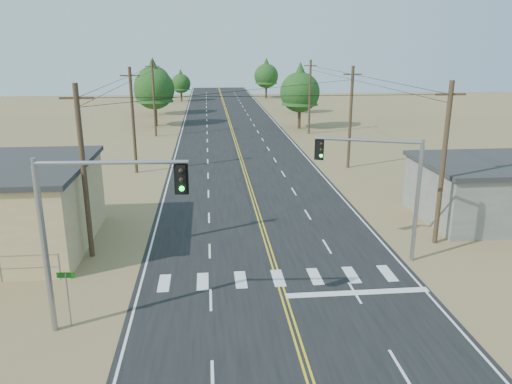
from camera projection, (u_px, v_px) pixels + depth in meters
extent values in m
plane|color=#917D4E|center=(307.00, 373.00, 18.92)|extent=(220.00, 220.00, 0.00)
cube|color=black|center=(246.00, 175.00, 47.54)|extent=(15.00, 200.00, 0.02)
cylinder|color=gray|center=(59.00, 267.00, 26.22)|extent=(0.06, 0.06, 1.50)
cylinder|color=gray|center=(0.00, 269.00, 25.94)|extent=(0.06, 0.06, 1.50)
cylinder|color=#4C3826|center=(84.00, 174.00, 27.96)|extent=(0.30, 0.30, 10.00)
cube|color=#4C3826|center=(76.00, 98.00, 26.77)|extent=(1.80, 0.12, 0.12)
cylinder|color=#4C3826|center=(133.00, 121.00, 47.04)|extent=(0.30, 0.30, 10.00)
cube|color=#4C3826|center=(130.00, 76.00, 45.85)|extent=(1.80, 0.12, 0.12)
cylinder|color=#4C3826|center=(154.00, 99.00, 66.12)|extent=(0.30, 0.30, 10.00)
cube|color=#4C3826|center=(152.00, 66.00, 64.93)|extent=(1.80, 0.12, 0.12)
cylinder|color=#4C3826|center=(443.00, 165.00, 29.92)|extent=(0.30, 0.30, 10.00)
cube|color=#4C3826|center=(451.00, 94.00, 28.73)|extent=(1.80, 0.12, 0.12)
cylinder|color=#4C3826|center=(350.00, 118.00, 49.00)|extent=(0.30, 0.30, 10.00)
cube|color=#4C3826|center=(353.00, 74.00, 47.81)|extent=(1.80, 0.12, 0.12)
cylinder|color=#4C3826|center=(310.00, 97.00, 68.08)|extent=(0.30, 0.30, 10.00)
cube|color=#4C3826|center=(311.00, 66.00, 66.89)|extent=(1.80, 0.12, 0.12)
cylinder|color=gray|center=(45.00, 252.00, 20.72)|extent=(0.25, 0.25, 7.37)
cylinder|color=gray|center=(34.00, 166.00, 19.67)|extent=(0.19, 0.19, 0.63)
cylinder|color=gray|center=(111.00, 163.00, 19.75)|extent=(6.09, 0.52, 0.17)
cube|color=black|center=(181.00, 179.00, 20.05)|extent=(0.39, 0.34, 1.16)
sphere|color=black|center=(181.00, 171.00, 19.76)|extent=(0.21, 0.21, 0.21)
sphere|color=black|center=(181.00, 180.00, 19.87)|extent=(0.21, 0.21, 0.21)
sphere|color=#0CE533|center=(182.00, 189.00, 19.97)|extent=(0.21, 0.21, 0.21)
cylinder|color=gray|center=(417.00, 205.00, 27.82)|extent=(0.23, 0.23, 6.77)
cylinder|color=gray|center=(423.00, 145.00, 26.86)|extent=(0.17, 0.17, 0.58)
cylinder|color=gray|center=(367.00, 141.00, 27.54)|extent=(5.53, 2.17, 0.15)
cube|color=black|center=(320.00, 149.00, 28.36)|extent=(0.42, 0.39, 1.06)
sphere|color=black|center=(322.00, 144.00, 28.11)|extent=(0.19, 0.19, 0.19)
sphere|color=black|center=(321.00, 150.00, 28.21)|extent=(0.19, 0.19, 0.19)
sphere|color=#0CE533|center=(321.00, 156.00, 28.30)|extent=(0.19, 0.19, 0.19)
cylinder|color=gray|center=(69.00, 300.00, 21.73)|extent=(0.06, 0.06, 2.56)
cube|color=#0B510D|center=(66.00, 275.00, 21.39)|extent=(0.77, 0.08, 0.26)
cylinder|color=#3F2D1E|center=(155.00, 114.00, 75.50)|extent=(0.49, 0.49, 3.64)
cone|color=#124016|center=(154.00, 80.00, 74.06)|extent=(5.66, 5.66, 6.46)
sphere|color=#124016|center=(154.00, 89.00, 74.43)|extent=(6.06, 6.06, 6.06)
cylinder|color=#3F2D1E|center=(155.00, 105.00, 87.54)|extent=(0.49, 0.49, 3.57)
cone|color=#124016|center=(153.00, 76.00, 86.13)|extent=(5.56, 5.56, 6.35)
sphere|color=#124016|center=(154.00, 83.00, 86.49)|extent=(5.95, 5.95, 5.95)
cylinder|color=#3F2D1E|center=(181.00, 95.00, 108.46)|extent=(0.40, 0.40, 2.49)
cone|color=#124016|center=(181.00, 79.00, 107.48)|extent=(3.87, 3.87, 4.42)
sphere|color=#124016|center=(181.00, 84.00, 107.74)|extent=(4.14, 4.14, 4.14)
cylinder|color=#3F2D1E|center=(299.00, 117.00, 73.24)|extent=(0.46, 0.46, 3.46)
cone|color=#124016|center=(300.00, 83.00, 71.87)|extent=(5.38, 5.38, 6.15)
sphere|color=#124016|center=(300.00, 92.00, 72.23)|extent=(5.77, 5.77, 5.77)
cylinder|color=#3F2D1E|center=(299.00, 106.00, 90.02)|extent=(0.40, 0.40, 2.34)
cone|color=#124016|center=(299.00, 88.00, 89.09)|extent=(3.64, 3.64, 4.16)
sphere|color=#124016|center=(299.00, 93.00, 89.33)|extent=(3.90, 3.90, 3.90)
cylinder|color=#3F2D1E|center=(266.00, 91.00, 114.51)|extent=(0.45, 0.45, 3.29)
cone|color=#124016|center=(266.00, 71.00, 113.21)|extent=(5.11, 5.11, 5.84)
sphere|color=#124016|center=(266.00, 76.00, 113.55)|extent=(5.48, 5.48, 5.48)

